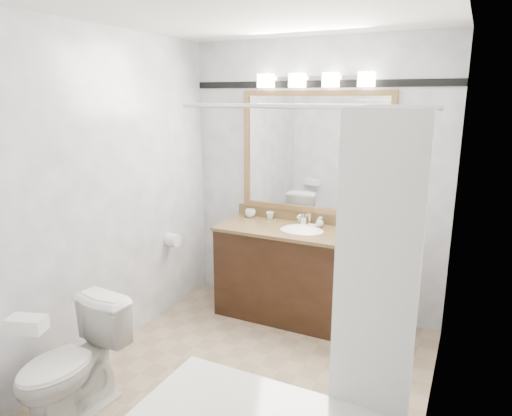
# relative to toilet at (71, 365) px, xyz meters

# --- Properties ---
(room) EXTENTS (2.42, 2.62, 2.52)m
(room) POSITION_rel_toilet_xyz_m (0.82, 0.86, 0.89)
(room) COLOR tan
(room) RESTS_ON ground
(vanity) EXTENTS (1.53, 0.58, 0.97)m
(vanity) POSITION_rel_toilet_xyz_m (0.82, 1.88, 0.08)
(vanity) COLOR black
(vanity) RESTS_ON ground
(mirror) EXTENTS (1.40, 0.04, 1.10)m
(mirror) POSITION_rel_toilet_xyz_m (0.82, 2.14, 1.14)
(mirror) COLOR olive
(mirror) RESTS_ON room
(vanity_light_bar) EXTENTS (1.02, 0.14, 0.12)m
(vanity_light_bar) POSITION_rel_toilet_xyz_m (0.82, 2.09, 1.77)
(vanity_light_bar) COLOR silver
(vanity_light_bar) RESTS_ON room
(accent_stripe) EXTENTS (2.40, 0.01, 0.06)m
(accent_stripe) POSITION_rel_toilet_xyz_m (0.82, 2.15, 1.74)
(accent_stripe) COLOR black
(accent_stripe) RESTS_ON room
(tp_roll) EXTENTS (0.11, 0.12, 0.12)m
(tp_roll) POSITION_rel_toilet_xyz_m (-0.32, 1.52, 0.34)
(tp_roll) COLOR white
(tp_roll) RESTS_ON room
(toilet) EXTENTS (0.47, 0.75, 0.73)m
(toilet) POSITION_rel_toilet_xyz_m (0.00, 0.00, 0.00)
(toilet) COLOR white
(toilet) RESTS_ON ground
(tissue_box) EXTENTS (0.23, 0.17, 0.08)m
(tissue_box) POSITION_rel_toilet_xyz_m (-0.00, -0.26, 0.41)
(tissue_box) COLOR white
(tissue_box) RESTS_ON toilet
(coffee_maker) EXTENTS (0.17, 0.21, 0.32)m
(coffee_maker) POSITION_rel_toilet_xyz_m (1.30, 1.80, 0.65)
(coffee_maker) COLOR black
(coffee_maker) RESTS_ON vanity
(cup_left) EXTENTS (0.11, 0.11, 0.08)m
(cup_left) POSITION_rel_toilet_xyz_m (0.22, 2.07, 0.53)
(cup_left) COLOR white
(cup_left) RESTS_ON vanity
(cup_right) EXTENTS (0.08, 0.08, 0.07)m
(cup_right) POSITION_rel_toilet_xyz_m (0.42, 2.09, 0.52)
(cup_right) COLOR white
(cup_right) RESTS_ON vanity
(soap_bottle_a) EXTENTS (0.06, 0.06, 0.11)m
(soap_bottle_a) POSITION_rel_toilet_xyz_m (0.79, 2.00, 0.54)
(soap_bottle_a) COLOR white
(soap_bottle_a) RESTS_ON vanity
(soap_bottle_b) EXTENTS (0.09, 0.09, 0.09)m
(soap_bottle_b) POSITION_rel_toilet_xyz_m (0.93, 2.04, 0.53)
(soap_bottle_b) COLOR white
(soap_bottle_b) RESTS_ON vanity
(soap_bar) EXTENTS (0.09, 0.07, 0.03)m
(soap_bar) POSITION_rel_toilet_xyz_m (0.88, 1.99, 0.50)
(soap_bar) COLOR beige
(soap_bar) RESTS_ON vanity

